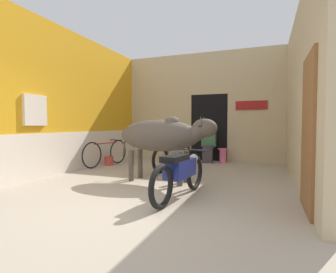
{
  "coord_description": "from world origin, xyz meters",
  "views": [
    {
      "loc": [
        2.02,
        -2.94,
        1.17
      ],
      "look_at": [
        -0.02,
        2.45,
        0.91
      ],
      "focal_mm": 28.0,
      "sensor_mm": 36.0,
      "label": 1
    }
  ],
  "objects_px": {
    "shopkeeper_seated": "(208,141)",
    "plastic_stool": "(223,155)",
    "cow": "(163,136)",
    "motorcycle_near": "(180,172)",
    "bucket": "(109,161)",
    "bicycle": "(106,153)",
    "motorcycle_far": "(174,153)"
  },
  "relations": [
    {
      "from": "cow",
      "to": "motorcycle_near",
      "type": "distance_m",
      "value": 1.34
    },
    {
      "from": "cow",
      "to": "bicycle",
      "type": "height_order",
      "value": "cow"
    },
    {
      "from": "motorcycle_far",
      "to": "bucket",
      "type": "distance_m",
      "value": 2.02
    },
    {
      "from": "cow",
      "to": "bicycle",
      "type": "relative_size",
      "value": 1.19
    },
    {
      "from": "motorcycle_near",
      "to": "shopkeeper_seated",
      "type": "height_order",
      "value": "shopkeeper_seated"
    },
    {
      "from": "shopkeeper_seated",
      "to": "bucket",
      "type": "relative_size",
      "value": 4.79
    },
    {
      "from": "bicycle",
      "to": "motorcycle_near",
      "type": "bearing_deg",
      "value": -38.58
    },
    {
      "from": "motorcycle_near",
      "to": "motorcycle_far",
      "type": "relative_size",
      "value": 1.03
    },
    {
      "from": "motorcycle_near",
      "to": "motorcycle_far",
      "type": "distance_m",
      "value": 2.65
    },
    {
      "from": "bicycle",
      "to": "plastic_stool",
      "type": "height_order",
      "value": "bicycle"
    },
    {
      "from": "cow",
      "to": "bicycle",
      "type": "xyz_separation_m",
      "value": [
        -2.29,
        1.38,
        -0.58
      ]
    },
    {
      "from": "bicycle",
      "to": "plastic_stool",
      "type": "relative_size",
      "value": 4.0
    },
    {
      "from": "motorcycle_far",
      "to": "shopkeeper_seated",
      "type": "bearing_deg",
      "value": 70.39
    },
    {
      "from": "shopkeeper_seated",
      "to": "plastic_stool",
      "type": "bearing_deg",
      "value": 4.21
    },
    {
      "from": "shopkeeper_seated",
      "to": "plastic_stool",
      "type": "distance_m",
      "value": 0.61
    },
    {
      "from": "plastic_stool",
      "to": "shopkeeper_seated",
      "type": "bearing_deg",
      "value": -175.79
    },
    {
      "from": "motorcycle_near",
      "to": "cow",
      "type": "bearing_deg",
      "value": 124.95
    },
    {
      "from": "motorcycle_near",
      "to": "bucket",
      "type": "distance_m",
      "value": 3.89
    },
    {
      "from": "shopkeeper_seated",
      "to": "motorcycle_near",
      "type": "bearing_deg",
      "value": -84.26
    },
    {
      "from": "cow",
      "to": "shopkeeper_seated",
      "type": "xyz_separation_m",
      "value": [
        0.3,
        3.06,
        -0.29
      ]
    },
    {
      "from": "motorcycle_far",
      "to": "plastic_stool",
      "type": "bearing_deg",
      "value": 58.28
    },
    {
      "from": "motorcycle_far",
      "to": "bucket",
      "type": "bearing_deg",
      "value": 179.01
    },
    {
      "from": "cow",
      "to": "bucket",
      "type": "bearing_deg",
      "value": 146.82
    },
    {
      "from": "bicycle",
      "to": "bucket",
      "type": "bearing_deg",
      "value": 77.99
    },
    {
      "from": "motorcycle_near",
      "to": "shopkeeper_seated",
      "type": "distance_m",
      "value": 4.1
    },
    {
      "from": "shopkeeper_seated",
      "to": "plastic_stool",
      "type": "xyz_separation_m",
      "value": [
        0.44,
        0.03,
        -0.42
      ]
    },
    {
      "from": "shopkeeper_seated",
      "to": "bucket",
      "type": "xyz_separation_m",
      "value": [
        -2.57,
        -1.57,
        -0.52
      ]
    },
    {
      "from": "bucket",
      "to": "motorcycle_near",
      "type": "bearing_deg",
      "value": -39.98
    },
    {
      "from": "motorcycle_near",
      "to": "plastic_stool",
      "type": "xyz_separation_m",
      "value": [
        0.03,
        4.1,
        -0.18
      ]
    },
    {
      "from": "bicycle",
      "to": "shopkeeper_seated",
      "type": "height_order",
      "value": "shopkeeper_seated"
    },
    {
      "from": "motorcycle_near",
      "to": "plastic_stool",
      "type": "bearing_deg",
      "value": 89.55
    },
    {
      "from": "motorcycle_near",
      "to": "bucket",
      "type": "height_order",
      "value": "motorcycle_near"
    }
  ]
}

